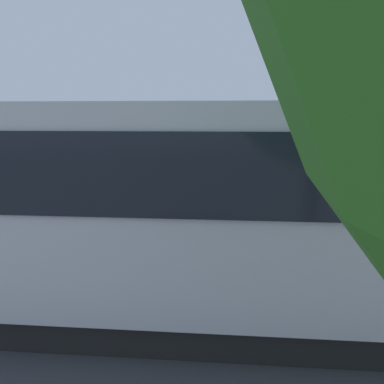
# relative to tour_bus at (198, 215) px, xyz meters

# --- Properties ---
(ground_plane) EXTENTS (80.00, 80.00, 0.00)m
(ground_plane) POSITION_rel_tour_bus_xyz_m (0.19, -5.32, -1.65)
(ground_plane) COLOR #38383D
(tour_bus) EXTENTS (11.06, 3.19, 3.25)m
(tour_bus) POSITION_rel_tour_bus_xyz_m (0.00, 0.00, 0.00)
(tour_bus) COLOR silver
(tour_bus) RESTS_ON ground_plane
(spectator_far_left) EXTENTS (0.57, 0.39, 1.78)m
(spectator_far_left) POSITION_rel_tour_bus_xyz_m (-2.96, -2.79, -0.58)
(spectator_far_left) COLOR black
(spectator_far_left) RESTS_ON ground_plane
(spectator_left) EXTENTS (0.58, 0.33, 1.67)m
(spectator_left) POSITION_rel_tour_bus_xyz_m (-1.70, -3.09, -0.66)
(spectator_left) COLOR black
(spectator_left) RESTS_ON ground_plane
(spectator_centre) EXTENTS (0.57, 0.32, 1.75)m
(spectator_centre) POSITION_rel_tour_bus_xyz_m (-0.38, -2.63, -0.60)
(spectator_centre) COLOR #473823
(spectator_centre) RESTS_ON ground_plane
(spectator_right) EXTENTS (0.57, 0.39, 1.67)m
(spectator_right) POSITION_rel_tour_bus_xyz_m (0.79, -2.79, -0.66)
(spectator_right) COLOR #473823
(spectator_right) RESTS_ON ground_plane
(spectator_far_right) EXTENTS (0.57, 0.31, 1.67)m
(spectator_far_right) POSITION_rel_tour_bus_xyz_m (2.11, -2.63, -0.66)
(spectator_far_right) COLOR black
(spectator_far_right) RESTS_ON ground_plane
(parked_motorcycle_silver) EXTENTS (2.03, 0.69, 0.99)m
(parked_motorcycle_silver) POSITION_rel_tour_bus_xyz_m (-2.63, -2.13, -1.16)
(parked_motorcycle_silver) COLOR black
(parked_motorcycle_silver) RESTS_ON ground_plane
(stunt_motorcycle) EXTENTS (1.73, 1.13, 1.91)m
(stunt_motorcycle) POSITION_rel_tour_bus_xyz_m (1.32, -7.17, -0.59)
(stunt_motorcycle) COLOR black
(stunt_motorcycle) RESTS_ON ground_plane
(traffic_cone) EXTENTS (0.34, 0.34, 0.63)m
(traffic_cone) POSITION_rel_tour_bus_xyz_m (-0.49, -6.25, -1.34)
(traffic_cone) COLOR orange
(traffic_cone) RESTS_ON ground_plane
(bay_line_a) EXTENTS (0.28, 4.93, 0.01)m
(bay_line_a) POSITION_rel_tour_bus_xyz_m (-5.42, -5.94, -1.64)
(bay_line_a) COLOR white
(bay_line_a) RESTS_ON ground_plane
(bay_line_b) EXTENTS (0.26, 4.27, 0.01)m
(bay_line_b) POSITION_rel_tour_bus_xyz_m (-2.56, -5.94, -1.64)
(bay_line_b) COLOR white
(bay_line_b) RESTS_ON ground_plane
(bay_line_c) EXTENTS (0.27, 4.49, 0.01)m
(bay_line_c) POSITION_rel_tour_bus_xyz_m (0.29, -5.94, -1.64)
(bay_line_c) COLOR white
(bay_line_c) RESTS_ON ground_plane
(bay_line_d) EXTENTS (0.23, 3.60, 0.01)m
(bay_line_d) POSITION_rel_tour_bus_xyz_m (3.15, -5.94, -1.64)
(bay_line_d) COLOR white
(bay_line_d) RESTS_ON ground_plane
(bay_line_e) EXTENTS (0.28, 4.77, 0.01)m
(bay_line_e) POSITION_rel_tour_bus_xyz_m (6.00, -5.94, -1.64)
(bay_line_e) COLOR white
(bay_line_e) RESTS_ON ground_plane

